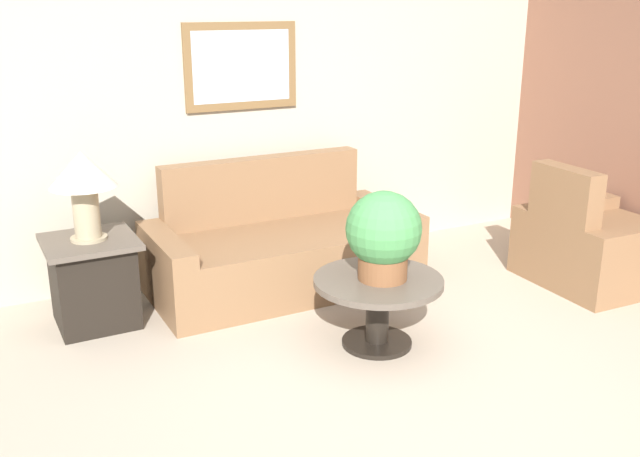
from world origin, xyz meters
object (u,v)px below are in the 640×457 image
at_px(side_table, 93,281).
at_px(table_lamp, 83,178).
at_px(couch_main, 281,249).
at_px(potted_plant_on_table, 384,234).
at_px(coffee_table, 378,297).
at_px(armchair, 596,246).

distance_m(side_table, table_lamp, 0.71).
bearing_deg(table_lamp, side_table, -63.43).
relative_size(side_table, table_lamp, 1.02).
height_order(couch_main, potted_plant_on_table, potted_plant_on_table).
height_order(couch_main, table_lamp, table_lamp).
xyz_separation_m(coffee_table, table_lamp, (-1.52, 1.17, 0.69)).
xyz_separation_m(side_table, potted_plant_on_table, (1.54, -1.19, 0.44)).
bearing_deg(coffee_table, side_table, 142.40).
bearing_deg(side_table, couch_main, 0.76).
distance_m(armchair, side_table, 3.77).
relative_size(couch_main, armchair, 1.93).
distance_m(couch_main, side_table, 1.41).
bearing_deg(armchair, coffee_table, 96.03).
height_order(couch_main, armchair, same).
distance_m(armchair, coffee_table, 2.10).
bearing_deg(potted_plant_on_table, coffee_table, 144.44).
xyz_separation_m(couch_main, coffee_table, (0.12, -1.19, 0.03)).
xyz_separation_m(coffee_table, potted_plant_on_table, (0.02, -0.01, 0.42)).
distance_m(couch_main, potted_plant_on_table, 1.30).
distance_m(coffee_table, potted_plant_on_table, 0.42).
height_order(armchair, coffee_table, armchair).
distance_m(coffee_table, table_lamp, 2.04).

